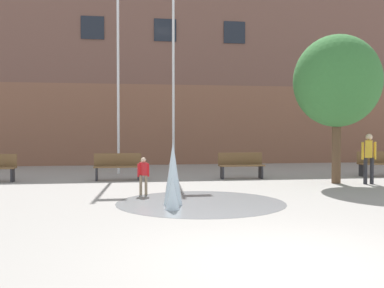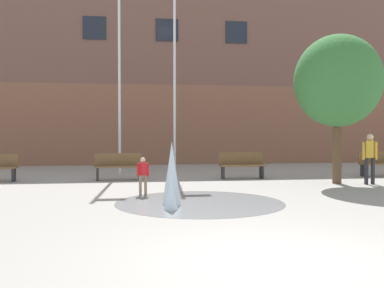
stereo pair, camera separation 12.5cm
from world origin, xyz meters
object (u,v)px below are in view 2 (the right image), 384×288
Objects in this scene: park_bench_left_of_flagpoles at (118,166)px; park_bench_center at (242,165)px; park_bench_far_right at (381,163)px; flagpole_right at (175,64)px; flagpole_left at (120,58)px; street_tree_near_building at (338,81)px; adult_in_red at (370,155)px; child_with_pink_shirt at (143,173)px.

park_bench_left_of_flagpoles is 4.30m from park_bench_center.
park_bench_far_right is at bearing -0.41° from park_bench_left_of_flagpoles.
flagpole_right is at bearing 46.76° from park_bench_left_of_flagpoles.
flagpole_right reaches higher than park_bench_center.
flagpole_left is at bearing 180.00° from flagpole_right.
park_bench_far_right is 0.34× the size of street_tree_near_building.
park_bench_center and park_bench_far_right have the same top height.
flagpole_right is (-5.65, 4.68, 3.39)m from adult_in_red.
adult_in_red is at bearing -21.10° from street_tree_near_building.
adult_in_red is at bearing -30.89° from flagpole_left.
flagpole_right is at bearing 137.59° from street_tree_near_building.
street_tree_near_building is at bearing -32.07° from flagpole_left.
child_with_pink_shirt is at bearing 133.91° from adult_in_red.
adult_in_red is (7.14, 1.36, 0.35)m from child_with_pink_shirt.
flagpole_left is (-0.68, 6.03, 3.95)m from child_with_pink_shirt.
park_bench_center is 4.26m from street_tree_near_building.
park_bench_center is 5.02m from flagpole_right.
flagpole_right is at bearing 0.00° from flagpole_left.
adult_in_red is (7.85, -2.34, 0.45)m from park_bench_left_of_flagpoles.
street_tree_near_building is at bearing -104.30° from child_with_pink_shirt.
park_bench_center is 0.20× the size of flagpole_right.
child_with_pink_shirt is (-8.87, -3.63, 0.10)m from park_bench_far_right.
flagpole_left reaches higher than park_bench_center.
park_bench_far_right is at bearing -4.10° from adult_in_red.
flagpole_left reaches higher than flagpole_right.
park_bench_left_of_flagpoles is at bearing 164.00° from street_tree_near_building.
park_bench_center is 1.62× the size of child_with_pink_shirt.
park_bench_left_of_flagpoles is 1.00× the size of park_bench_far_right.
street_tree_near_building reaches higher than park_bench_far_right.
park_bench_left_of_flagpoles is 1.01× the size of adult_in_red.
park_bench_center is 5.08m from child_with_pink_shirt.
flagpole_right reaches higher than park_bench_far_right.
park_bench_left_of_flagpoles is 0.20× the size of flagpole_right.
flagpole_right reaches higher than street_tree_near_building.
street_tree_near_building is at bearing -35.56° from park_bench_center.
flagpole_left is at bearing 147.93° from street_tree_near_building.
flagpole_right reaches higher than park_bench_left_of_flagpoles.
child_with_pink_shirt is 0.21× the size of street_tree_near_building.
flagpole_right is at bearing 161.95° from park_bench_far_right.
street_tree_near_building is (2.63, -1.88, 2.77)m from park_bench_center.
child_with_pink_shirt is 0.12× the size of flagpole_left.
adult_in_red reaches higher than child_with_pink_shirt.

